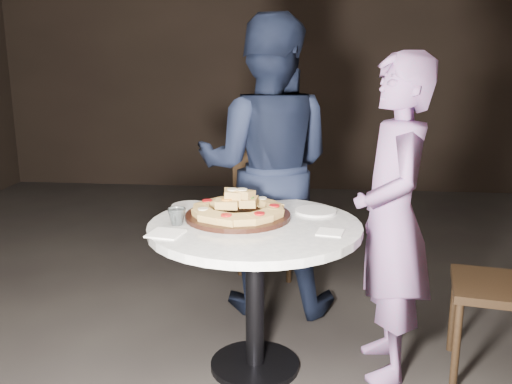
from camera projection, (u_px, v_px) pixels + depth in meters
The scene contains 12 objects.
floor at pixel (246, 354), 2.79m from camera, with size 7.00×7.00×0.00m, color black.
table at pixel (255, 252), 2.53m from camera, with size 1.03×1.03×0.71m.
serving_board at pixel (238, 216), 2.58m from camera, with size 0.48×0.48×0.02m, color black.
focaccia_pile at pixel (238, 207), 2.58m from camera, with size 0.42×0.43×0.11m.
plate_left at pixel (190, 206), 2.76m from camera, with size 0.18×0.18×0.01m, color white.
plate_right at pixel (316, 211), 2.67m from camera, with size 0.19×0.19×0.01m, color white.
water_glass at pixel (177, 217), 2.48m from camera, with size 0.08×0.08×0.07m, color silver.
napkin_near at pixel (166, 233), 2.35m from camera, with size 0.13×0.13×0.01m, color white.
napkin_far at pixel (330, 232), 2.37m from camera, with size 0.11×0.11×0.01m, color white.
chair_far at pixel (269, 204), 3.68m from camera, with size 0.49×0.50×0.84m.
diner_navy at pixel (267, 167), 3.15m from camera, with size 0.80×0.62×1.64m, color black.
diner_teal at pixel (392, 220), 2.50m from camera, with size 0.53×0.35×1.45m, color slate.
Camera 1 is at (0.30, -2.50, 1.44)m, focal length 40.00 mm.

